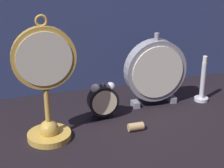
# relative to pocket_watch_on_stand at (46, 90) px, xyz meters

# --- Properties ---
(ground_plane) EXTENTS (4.00, 4.00, 0.00)m
(ground_plane) POSITION_rel_pocket_watch_on_stand_xyz_m (0.19, -0.03, -0.14)
(ground_plane) COLOR black
(fabric_backdrop_drape) EXTENTS (1.32, 0.01, 0.60)m
(fabric_backdrop_drape) POSITION_rel_pocket_watch_on_stand_xyz_m (0.19, 0.30, 0.16)
(fabric_backdrop_drape) COLOR navy
(fabric_backdrop_drape) RESTS_ON ground_plane
(pocket_watch_on_stand) EXTENTS (0.16, 0.11, 0.32)m
(pocket_watch_on_stand) POSITION_rel_pocket_watch_on_stand_xyz_m (0.00, 0.00, 0.00)
(pocket_watch_on_stand) COLOR gold
(pocket_watch_on_stand) RESTS_ON ground_plane
(alarm_clock_twin_bell) EXTENTS (0.09, 0.03, 0.11)m
(alarm_clock_twin_bell) POSITION_rel_pocket_watch_on_stand_xyz_m (0.16, 0.07, -0.08)
(alarm_clock_twin_bell) COLOR black
(alarm_clock_twin_bell) RESTS_ON ground_plane
(mantel_clock_silver) EXTENTS (0.19, 0.04, 0.23)m
(mantel_clock_silver) POSITION_rel_pocket_watch_on_stand_xyz_m (0.34, 0.11, -0.03)
(mantel_clock_silver) COLOR gray
(mantel_clock_silver) RESTS_ON ground_plane
(brass_candlestick) EXTENTS (0.04, 0.04, 0.15)m
(brass_candlestick) POSITION_rel_pocket_watch_on_stand_xyz_m (0.50, 0.09, -0.09)
(brass_candlestick) COLOR silver
(brass_candlestick) RESTS_ON ground_plane
(wine_cork) EXTENTS (0.04, 0.02, 0.02)m
(wine_cork) POSITION_rel_pocket_watch_on_stand_xyz_m (0.23, -0.03, -0.13)
(wine_cork) COLOR tan
(wine_cork) RESTS_ON ground_plane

